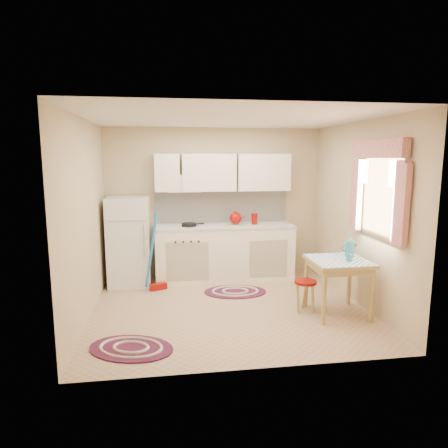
{
  "coord_description": "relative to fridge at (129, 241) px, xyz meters",
  "views": [
    {
      "loc": [
        -0.8,
        -5.08,
        2.01
      ],
      "look_at": [
        -0.03,
        0.25,
        1.11
      ],
      "focal_mm": 32.0,
      "sensor_mm": 36.0,
      "label": 1
    }
  ],
  "objects": [
    {
      "name": "base_cabinets",
      "position": [
        1.53,
        0.05,
        -0.26
      ],
      "size": [
        2.25,
        0.6,
        0.88
      ],
      "primitive_type": "cube",
      "color": "white",
      "rests_on": "ground"
    },
    {
      "name": "fridge",
      "position": [
        0.0,
        0.0,
        0.0
      ],
      "size": [
        0.65,
        0.6,
        1.4
      ],
      "primitive_type": "cube",
      "color": "white",
      "rests_on": "ground"
    },
    {
      "name": "coffee_pot",
      "position": [
        2.96,
        -1.53,
        0.16
      ],
      "size": [
        0.18,
        0.16,
        0.29
      ],
      "primitive_type": null,
      "rotation": [
        0.0,
        0.0,
        -0.33
      ],
      "color": "teal",
      "rests_on": "table"
    },
    {
      "name": "frying_pan",
      "position": [
        0.95,
        0.0,
        0.24
      ],
      "size": [
        0.3,
        0.3,
        0.05
      ],
      "primitive_type": "cylinder",
      "rotation": [
        0.0,
        0.0,
        0.29
      ],
      "color": "black",
      "rests_on": "countertop"
    },
    {
      "name": "stool",
      "position": [
        2.38,
        -1.51,
        -0.49
      ],
      "size": [
        0.36,
        0.36,
        0.42
      ],
      "primitive_type": "cylinder",
      "rotation": [
        0.0,
        0.0,
        -0.3
      ],
      "color": "#8B0905",
      "rests_on": "ground"
    },
    {
      "name": "broom",
      "position": [
        0.45,
        -0.35,
        -0.1
      ],
      "size": [
        0.3,
        0.21,
        1.2
      ],
      "primitive_type": null,
      "rotation": [
        0.0,
        0.0,
        0.35
      ],
      "color": "blue",
      "rests_on": "ground"
    },
    {
      "name": "countertop",
      "position": [
        1.53,
        0.05,
        0.2
      ],
      "size": [
        2.27,
        0.62,
        0.04
      ],
      "primitive_type": "cube",
      "color": "silver",
      "rests_on": "base_cabinets"
    },
    {
      "name": "red_canister",
      "position": [
        2.04,
        0.05,
        0.3
      ],
      "size": [
        0.1,
        0.1,
        0.16
      ],
      "primitive_type": "cylinder",
      "rotation": [
        0.0,
        0.0,
        -0.0
      ],
      "color": "#8B0905",
      "rests_on": "countertop"
    },
    {
      "name": "rug_left",
      "position": [
        0.19,
        -2.26,
        -0.69
      ],
      "size": [
        1.08,
        0.9,
        0.02
      ],
      "primitive_type": null,
      "rotation": [
        0.0,
        0.0,
        -0.36
      ],
      "color": "maroon",
      "rests_on": "ground"
    },
    {
      "name": "room_shell",
      "position": [
        1.56,
        -1.01,
        0.9
      ],
      "size": [
        3.64,
        3.6,
        2.52
      ],
      "color": "tan",
      "rests_on": "ground"
    },
    {
      "name": "rug_center",
      "position": [
        1.6,
        -0.64,
        -0.69
      ],
      "size": [
        0.98,
        0.7,
        0.02
      ],
      "primitive_type": null,
      "rotation": [
        0.0,
        0.0,
        -0.08
      ],
      "color": "maroon",
      "rests_on": "ground"
    },
    {
      "name": "red_kettle",
      "position": [
        1.72,
        0.05,
        0.33
      ],
      "size": [
        0.25,
        0.24,
        0.22
      ],
      "primitive_type": null,
      "rotation": [
        0.0,
        0.0,
        0.21
      ],
      "color": "#8B0905",
      "rests_on": "countertop"
    },
    {
      "name": "table",
      "position": [
        2.76,
        -1.65,
        -0.34
      ],
      "size": [
        0.72,
        0.72,
        0.72
      ],
      "primitive_type": "cube",
      "color": "tan",
      "rests_on": "ground"
    },
    {
      "name": "mug",
      "position": [
        2.85,
        -1.75,
        0.07
      ],
      "size": [
        0.08,
        0.08,
        0.1
      ],
      "primitive_type": "cylinder",
      "rotation": [
        0.0,
        0.0,
        -0.17
      ],
      "color": "teal",
      "rests_on": "table"
    }
  ]
}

